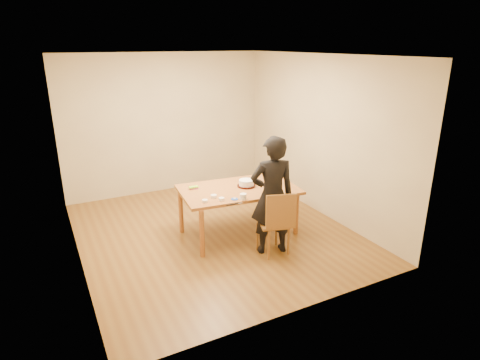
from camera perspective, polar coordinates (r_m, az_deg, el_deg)
name	(u,v)px	position (r m, az deg, el deg)	size (l,w,h in m)	color
room_shell	(203,145)	(6.30, -5.26, 4.99)	(4.00, 4.50, 2.70)	brown
dining_table	(239,190)	(6.14, -0.21, -1.37)	(1.76, 1.05, 0.04)	brown
dining_chair	(273,223)	(5.69, 4.73, -6.18)	(0.38, 0.38, 0.04)	brown
cake_plate	(246,186)	(6.21, 0.91, -0.81)	(0.28, 0.28, 0.02)	#B3180B
cake	(246,183)	(6.19, 0.91, -0.40)	(0.23, 0.23, 0.07)	white
frosting_dome	(246,180)	(6.17, 0.91, 0.04)	(0.23, 0.23, 0.03)	white
frosting_tub	(243,197)	(5.69, 0.45, -2.37)	(0.09, 0.09, 0.08)	white
frosting_lid	(235,199)	(5.70, -0.78, -2.73)	(0.10, 0.10, 0.01)	#1B42B3
frosting_dollop	(235,198)	(5.69, -0.78, -2.61)	(0.04, 0.04, 0.02)	white
ramekin_green	(222,199)	(5.67, -2.64, -2.71)	(0.08, 0.08, 0.04)	white
ramekin_yellow	(214,196)	(5.77, -3.76, -2.32)	(0.09, 0.09, 0.04)	white
ramekin_multi	(205,201)	(5.62, -5.01, -2.98)	(0.08, 0.08, 0.04)	white
candy_box_pink	(194,188)	(6.14, -6.55, -1.18)	(0.12, 0.06, 0.02)	#E1357F
candy_box_green	(194,187)	(6.14, -6.61, -1.00)	(0.14, 0.07, 0.02)	green
spatula	(232,204)	(5.52, -1.12, -3.49)	(0.17, 0.02, 0.01)	black
person	(272,196)	(5.57, 4.59, -2.25)	(0.62, 0.41, 1.71)	black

